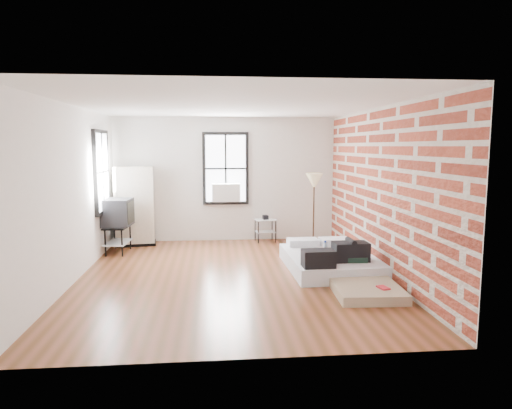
{
  "coord_description": "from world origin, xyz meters",
  "views": [
    {
      "loc": [
        -0.28,
        -7.39,
        2.15
      ],
      "look_at": [
        0.44,
        0.3,
        1.16
      ],
      "focal_mm": 32.0,
      "sensor_mm": 36.0,
      "label": 1
    }
  ],
  "objects": [
    {
      "name": "ground",
      "position": [
        0.0,
        0.0,
        0.0
      ],
      "size": [
        6.0,
        6.0,
        0.0
      ],
      "primitive_type": "plane",
      "color": "#563116",
      "rests_on": "ground"
    },
    {
      "name": "room_shell",
      "position": [
        0.23,
        0.36,
        1.74
      ],
      "size": [
        5.02,
        6.02,
        2.8
      ],
      "color": "silver",
      "rests_on": "ground"
    },
    {
      "name": "mattress_main",
      "position": [
        1.75,
        0.26,
        0.18
      ],
      "size": [
        1.51,
        2.03,
        0.64
      ],
      "rotation": [
        0.0,
        0.0,
        0.02
      ],
      "color": "white",
      "rests_on": "ground"
    },
    {
      "name": "mattress_bare",
      "position": [
        1.94,
        -0.62,
        0.12
      ],
      "size": [
        1.04,
        1.84,
        0.39
      ],
      "rotation": [
        0.0,
        0.0,
        -0.05
      ],
      "color": "tan",
      "rests_on": "ground"
    },
    {
      "name": "wardrobe",
      "position": [
        -2.0,
        2.65,
        0.85
      ],
      "size": [
        0.92,
        0.6,
        1.71
      ],
      "rotation": [
        0.0,
        0.0,
        0.12
      ],
      "color": "black",
      "rests_on": "ground"
    },
    {
      "name": "side_table",
      "position": [
        0.88,
        2.72,
        0.4
      ],
      "size": [
        0.5,
        0.43,
        0.6
      ],
      "rotation": [
        0.0,
        0.0,
        0.14
      ],
      "color": "black",
      "rests_on": "ground"
    },
    {
      "name": "floor_lamp",
      "position": [
        1.78,
        1.78,
        1.37
      ],
      "size": [
        0.34,
        0.34,
        1.6
      ],
      "color": "black",
      "rests_on": "ground"
    },
    {
      "name": "tv_stand",
      "position": [
        -2.21,
        1.92,
        0.79
      ],
      "size": [
        0.59,
        0.81,
        1.1
      ],
      "rotation": [
        0.0,
        0.0,
        -0.07
      ],
      "color": "black",
      "rests_on": "ground"
    }
  ]
}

